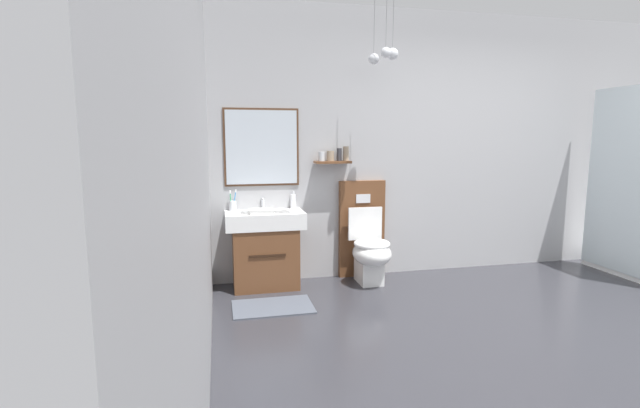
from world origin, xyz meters
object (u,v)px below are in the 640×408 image
at_px(vanity_sink_left, 265,247).
at_px(toothbrush_cup, 233,205).
at_px(soap_dispenser, 293,201).
at_px(folded_hand_towel, 261,211).
at_px(toilet, 367,244).

height_order(vanity_sink_left, toothbrush_cup, toothbrush_cup).
bearing_deg(soap_dispenser, toothbrush_cup, -179.02).
distance_m(vanity_sink_left, folded_hand_towel, 0.39).
xyz_separation_m(toilet, toothbrush_cup, (-1.31, 0.16, 0.42)).
distance_m(vanity_sink_left, toilet, 1.02).
bearing_deg(toilet, folded_hand_towel, -175.21).
height_order(toothbrush_cup, soap_dispenser, toothbrush_cup).
distance_m(toilet, soap_dispenser, 0.86).
bearing_deg(vanity_sink_left, toilet, -1.44).
bearing_deg(toothbrush_cup, folded_hand_towel, -44.87).
bearing_deg(toilet, soap_dispenser, 166.58).
bearing_deg(toothbrush_cup, vanity_sink_left, -24.96).
distance_m(soap_dispenser, folded_hand_towel, 0.43).
height_order(toilet, toothbrush_cup, toilet).
bearing_deg(toothbrush_cup, soap_dispenser, 0.98).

